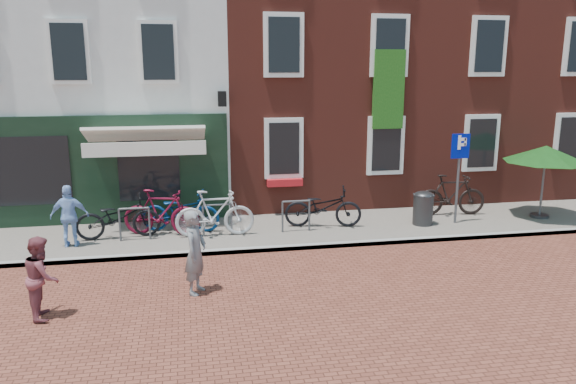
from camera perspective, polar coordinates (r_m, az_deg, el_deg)
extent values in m
plane|color=brown|center=(13.14, -0.30, -6.10)|extent=(80.00, 80.00, 0.00)
cube|color=slate|center=(14.72, 2.50, -3.80)|extent=(24.00, 3.00, 0.10)
cube|color=silver|center=(19.43, -19.31, 12.88)|extent=(8.00, 8.00, 9.00)
cube|color=maroon|center=(19.69, 1.87, 15.02)|extent=(6.00, 8.00, 10.00)
cube|color=maroon|center=(21.77, 17.99, 14.22)|extent=(6.00, 8.00, 10.00)
cylinder|color=#2F3031|center=(15.26, 13.69, -1.81)|extent=(0.53, 0.53, 0.79)
ellipsoid|color=#2F3031|center=(15.16, 13.78, -0.14)|extent=(0.53, 0.53, 0.24)
cylinder|color=#4C4C4F|center=(15.49, 17.03, 1.11)|extent=(0.07, 0.07, 2.33)
cube|color=#001097|center=(15.32, 17.29, 4.53)|extent=(0.50, 0.04, 0.65)
cylinder|color=#4C4C4F|center=(17.16, 24.40, -2.22)|extent=(0.50, 0.50, 0.08)
cylinder|color=#4C4C4F|center=(16.97, 24.68, 0.75)|extent=(0.06, 0.06, 1.90)
cone|color=#144713|center=(16.81, 24.99, 3.92)|extent=(2.26, 2.26, 0.45)
imported|color=slate|center=(10.73, -9.49, -6.11)|extent=(0.59, 0.70, 1.63)
imported|color=brown|center=(10.55, -23.96, -7.97)|extent=(0.65, 0.78, 1.45)
imported|color=#87ADE3|center=(13.94, -21.51, -2.31)|extent=(0.87, 0.37, 1.47)
imported|color=black|center=(14.26, -17.03, -2.50)|extent=(2.07, 0.89, 1.06)
imported|color=maroon|center=(14.21, -12.85, -2.06)|extent=(2.03, 1.06, 1.18)
imported|color=navy|center=(14.47, -10.98, -1.94)|extent=(2.13, 1.17, 1.06)
imported|color=#B5B4B7|center=(13.90, -7.53, -2.18)|extent=(1.96, 0.57, 1.18)
imported|color=black|center=(14.64, 3.62, -1.55)|extent=(2.12, 1.09, 1.06)
imported|color=black|center=(16.38, 16.41, -0.28)|extent=(2.01, 0.79, 1.18)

